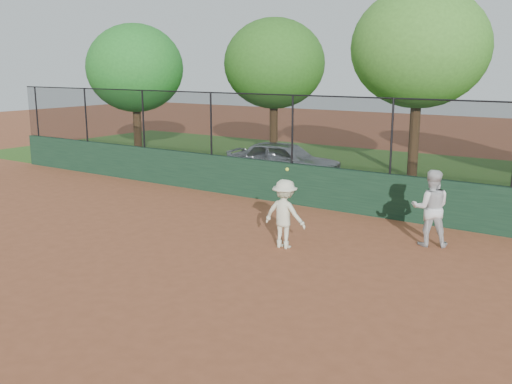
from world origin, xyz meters
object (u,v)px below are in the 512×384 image
Objects in this scene: parked_car at (284,161)px; tree_2 at (419,48)px; player_main at (285,214)px; tree_1 at (274,64)px; player_second at (431,208)px; tree_0 at (135,68)px.

tree_2 is at bearing -61.55° from parked_car.
parked_car is at bearing 121.49° from player_main.
tree_1 is 6.61m from tree_2.
parked_car is at bearing -57.91° from player_second.
parked_car is 0.71× the size of tree_0.
player_main is 12.86m from tree_1.
player_second is 16.70m from tree_0.
tree_2 reaches higher than tree_1.
player_second is 0.29× the size of tree_1.
parked_car is 2.19× the size of player_main.
tree_2 is (3.69, 2.85, 3.89)m from parked_car.
tree_0 is 12.44m from tree_2.
tree_0 reaches higher than player_second.
tree_1 is (-9.50, 8.38, 3.21)m from player_second.
player_main is at bearing -32.07° from tree_0.
player_main is 15.27m from tree_0.
player_main is 0.28× the size of tree_2.
player_main is 0.32× the size of tree_0.
player_second is at bearing -21.29° from tree_0.
player_second is 0.92× the size of player_main.
tree_0 is (-15.30, 5.96, 3.02)m from player_second.
player_second is (6.67, -4.61, 0.16)m from parked_car.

